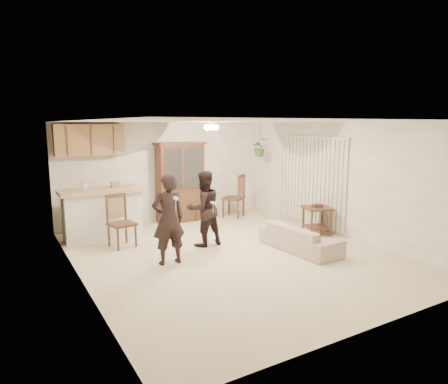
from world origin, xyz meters
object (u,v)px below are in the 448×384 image
sofa (300,232)px  chair_hutch_left (189,209)px  chair_hutch_right (233,205)px  adult (168,214)px  chair_bar (122,232)px  china_hutch (180,183)px  child (204,213)px  side_table (317,220)px

sofa → chair_hutch_left: 3.47m
sofa → chair_hutch_right: bearing=-9.6°
adult → chair_bar: size_ratio=1.69×
adult → chair_hutch_left: adult is taller
sofa → china_hutch: bearing=13.9°
chair_hutch_right → china_hutch: bearing=-50.5°
sofa → chair_hutch_right: chair_hutch_right is taller
china_hutch → chair_hutch_left: size_ratio=1.99×
chair_bar → chair_hutch_left: size_ratio=1.05×
child → china_hutch: size_ratio=0.67×
side_table → adult: bearing=-178.2°
side_table → chair_hutch_left: 3.28m
sofa → chair_hutch_right: (0.37, 3.10, -0.04)m
china_hutch → side_table: 3.50m
adult → side_table: adult is taller
child → side_table: bearing=164.3°
chair_hutch_right → side_table: bearing=68.5°
chair_bar → sofa: bearing=-45.7°
child → chair_bar: (-1.47, 0.74, -0.38)m
sofa → adult: 2.64m
china_hutch → chair_bar: bearing=-144.0°
chair_hutch_right → child: bearing=7.3°
sofa → china_hutch: 3.62m
adult → chair_hutch_left: 3.33m
chair_bar → chair_hutch_right: size_ratio=0.93×
child → chair_hutch_left: bearing=-111.1°
adult → chair_hutch_left: size_ratio=1.78×
china_hutch → chair_bar: size_ratio=1.89×
adult → chair_hutch_right: size_ratio=1.57×
child → side_table: size_ratio=1.88×
sofa → china_hutch: china_hutch is taller
side_table → chair_hutch_right: bearing=106.4°
sofa → side_table: (1.08, 0.69, -0.04)m
china_hutch → chair_hutch_right: bearing=-13.2°
china_hutch → chair_hutch_right: china_hutch is taller
adult → chair_bar: (-0.44, 1.40, -0.60)m
chair_hutch_right → sofa: bearing=45.3°
side_table → chair_bar: 4.24m
side_table → chair_hutch_left: bearing=125.3°
china_hutch → side_table: bearing=-53.0°
adult → chair_bar: bearing=-70.4°
china_hutch → chair_hutch_right: (1.39, -0.31, -0.67)m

